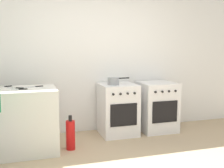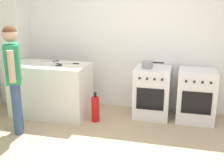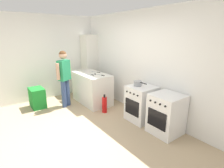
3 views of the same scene
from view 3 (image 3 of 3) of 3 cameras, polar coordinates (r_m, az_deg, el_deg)
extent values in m
plane|color=tan|center=(3.89, -11.97, -15.69)|extent=(8.00, 8.00, 0.00)
cube|color=white|center=(4.52, 10.19, 6.55)|extent=(6.00, 0.10, 2.60)
cube|color=white|center=(5.96, -19.76, 8.12)|extent=(0.10, 3.10, 2.60)
cube|color=silver|center=(5.31, -6.59, -1.33)|extent=(1.30, 0.70, 0.90)
cube|color=white|center=(4.26, 9.55, -6.25)|extent=(0.59, 0.60, 0.85)
cube|color=black|center=(4.07, 6.49, -7.60)|extent=(0.44, 0.01, 0.36)
cylinder|color=black|center=(4.13, 7.35, -0.69)|extent=(0.19, 0.19, 0.01)
cylinder|color=black|center=(3.95, 9.98, -1.58)|extent=(0.19, 0.19, 0.01)
cylinder|color=black|center=(4.29, 9.68, -0.14)|extent=(0.19, 0.19, 0.01)
cylinder|color=black|center=(4.12, 12.30, -0.97)|extent=(0.19, 0.19, 0.01)
cylinder|color=black|center=(4.07, 4.87, -2.45)|extent=(0.04, 0.02, 0.04)
cylinder|color=black|center=(3.98, 5.98, -2.88)|extent=(0.04, 0.02, 0.04)
cylinder|color=black|center=(3.90, 7.14, -3.32)|extent=(0.04, 0.02, 0.04)
cylinder|color=black|center=(3.82, 8.34, -3.79)|extent=(0.04, 0.02, 0.04)
cube|color=white|center=(3.84, 17.31, -9.35)|extent=(0.60, 0.60, 0.85)
cube|color=black|center=(3.63, 14.33, -11.09)|extent=(0.45, 0.01, 0.36)
cylinder|color=black|center=(3.67, 15.05, -3.27)|extent=(0.19, 0.19, 0.01)
cylinder|color=black|center=(3.52, 18.46, -4.39)|extent=(0.19, 0.19, 0.01)
cylinder|color=black|center=(3.85, 17.30, -2.53)|extent=(0.19, 0.19, 0.01)
cylinder|color=black|center=(3.71, 20.63, -3.56)|extent=(0.19, 0.19, 0.01)
cylinder|color=black|center=(3.59, 12.40, -5.32)|extent=(0.04, 0.02, 0.04)
cylinder|color=black|center=(3.52, 13.86, -5.87)|extent=(0.04, 0.02, 0.04)
cylinder|color=black|center=(3.45, 15.39, -6.43)|extent=(0.04, 0.02, 0.04)
cylinder|color=black|center=(3.39, 16.97, -7.02)|extent=(0.04, 0.02, 0.04)
cylinder|color=gray|center=(4.13, 8.42, 0.21)|extent=(0.18, 0.18, 0.12)
cylinder|color=black|center=(4.00, 10.27, 0.21)|extent=(0.18, 0.02, 0.02)
cube|color=silver|center=(5.19, -5.56, 3.48)|extent=(0.14, 0.10, 0.01)
cube|color=black|center=(5.07, -5.54, 3.21)|extent=(0.11, 0.08, 0.01)
cube|color=silver|center=(5.39, -5.82, 3.95)|extent=(0.20, 0.12, 0.01)
cube|color=black|center=(5.31, -4.42, 3.83)|extent=(0.11, 0.07, 0.01)
cube|color=silver|center=(5.01, -4.38, 3.05)|extent=(0.22, 0.09, 0.01)
cube|color=black|center=(4.90, -3.00, 2.81)|extent=(0.11, 0.05, 0.01)
cube|color=silver|center=(5.07, -6.89, 3.13)|extent=(0.10, 0.03, 0.01)
cube|color=black|center=(4.97, -6.36, 2.94)|extent=(0.11, 0.03, 0.01)
cylinder|color=#384C7A|center=(5.12, -15.45, -3.17)|extent=(0.13, 0.13, 0.78)
cylinder|color=#384C7A|center=(5.24, -14.33, -2.66)|extent=(0.13, 0.13, 0.78)
cube|color=#268C59|center=(5.01, -15.43, 4.35)|extent=(0.34, 0.39, 0.55)
cylinder|color=tan|center=(4.83, -17.25, 3.88)|extent=(0.09, 0.09, 0.44)
cylinder|color=tan|center=(5.19, -13.74, 4.95)|extent=(0.09, 0.09, 0.44)
sphere|color=tan|center=(4.94, -15.79, 9.04)|extent=(0.21, 0.21, 0.21)
sphere|color=brown|center=(4.94, -15.80, 9.27)|extent=(0.20, 0.20, 0.20)
cylinder|color=red|center=(4.68, -2.45, -6.82)|extent=(0.13, 0.13, 0.42)
cylinder|color=black|center=(4.58, -2.49, -3.94)|extent=(0.05, 0.05, 0.08)
cube|color=#1E842D|center=(5.45, -23.04, -5.54)|extent=(0.52, 0.36, 0.28)
cube|color=#1E842D|center=(5.36, -23.37, -2.75)|extent=(0.52, 0.36, 0.28)
cube|color=silver|center=(6.22, -7.29, 6.43)|extent=(0.48, 0.44, 2.00)
camera|label=1|loc=(4.45, -55.51, 2.19)|focal=45.00mm
camera|label=2|loc=(2.84, -73.55, 2.13)|focal=45.00mm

